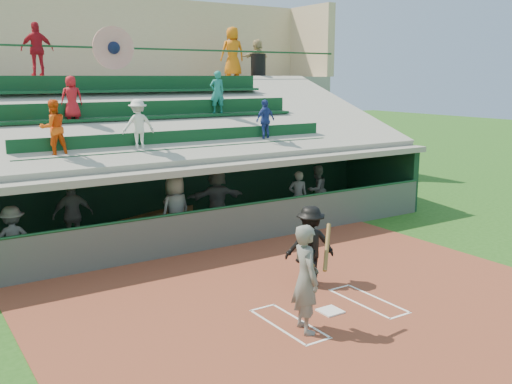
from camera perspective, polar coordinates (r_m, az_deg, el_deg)
ground at (r=11.69m, az=7.43°, el=-11.87°), size 100.00×100.00×0.00m
dirt_slab at (r=12.04m, az=5.86°, el=-11.07°), size 11.00×9.00×0.02m
home_plate at (r=11.67m, az=7.43°, el=-11.71°), size 0.43×0.43×0.03m
batters_box_chalk at (r=11.68m, az=7.43°, el=-11.77°), size 2.65×1.85×0.01m
dugout_floor at (r=17.08m, az=-7.39°, el=-4.21°), size 16.00×3.50×0.04m
concourse_slab at (r=22.85m, az=-14.92°, el=5.30°), size 20.00×3.00×4.60m
grandstand at (r=20.05m, az=-12.25°, el=4.49°), size 20.40×10.40×7.80m
batter_at_plate at (r=10.46m, az=5.03°, el=-8.59°), size 0.95×0.84×2.02m
catcher at (r=12.79m, az=5.14°, el=-6.99°), size 0.66×0.59×1.10m
home_umpire at (r=12.95m, az=5.44°, el=-5.23°), size 1.30×1.02×1.77m
dugout_bench at (r=18.10m, az=-9.71°, el=-2.63°), size 13.05×5.54×0.42m
dugout_player_a at (r=14.71m, az=-23.13°, el=-4.34°), size 1.11×0.74×1.59m
dugout_player_b at (r=16.12m, az=-17.84°, el=-2.21°), size 1.09×0.50×1.82m
dugout_player_c at (r=15.77m, az=-8.04°, el=-1.85°), size 1.08×0.85×1.93m
dugout_player_d at (r=17.23m, az=-3.93°, el=-0.68°), size 1.83×0.88×1.90m
dugout_player_e at (r=18.19m, az=4.21°, el=-0.45°), size 0.71×0.64×1.64m
dugout_player_f at (r=19.31m, az=6.10°, el=0.23°), size 0.90×0.76×1.65m
trash_bin at (r=24.73m, az=0.23°, el=12.56°), size 0.63×0.63×0.94m
concourse_staff_a at (r=20.70m, az=-21.03°, el=13.17°), size 1.05×0.45×1.77m
concourse_staff_b at (r=24.39m, az=-2.37°, el=13.83°), size 1.11×0.84×2.03m
concourse_staff_c at (r=25.08m, az=0.12°, el=13.26°), size 1.53×0.79×1.57m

